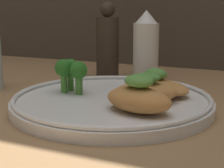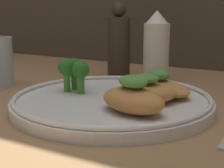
# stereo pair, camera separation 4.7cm
# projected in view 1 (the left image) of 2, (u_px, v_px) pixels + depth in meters

# --- Properties ---
(ground_plane) EXTENTS (1.80, 1.80, 0.01)m
(ground_plane) POSITION_uv_depth(u_px,v_px,m) (112.00, 111.00, 0.48)
(ground_plane) COLOR #936D47
(plate) EXTENTS (0.28, 0.28, 0.02)m
(plate) POSITION_uv_depth(u_px,v_px,m) (112.00, 101.00, 0.48)
(plate) COLOR white
(plate) RESTS_ON ground_plane
(grilled_meat_front) EXTENTS (0.10, 0.07, 0.05)m
(grilled_meat_front) POSITION_uv_depth(u_px,v_px,m) (139.00, 98.00, 0.41)
(grilled_meat_front) COLOR #BC7F42
(grilled_meat_front) RESTS_ON plate
(grilled_meat_middle) EXTENTS (0.10, 0.09, 0.04)m
(grilled_meat_middle) POSITION_uv_depth(u_px,v_px,m) (146.00, 91.00, 0.45)
(grilled_meat_middle) COLOR #BC7F42
(grilled_meat_middle) RESTS_ON plate
(grilled_meat_back) EXTENTS (0.13, 0.11, 0.04)m
(grilled_meat_back) POSITION_uv_depth(u_px,v_px,m) (156.00, 85.00, 0.50)
(grilled_meat_back) COLOR #BC7F42
(grilled_meat_back) RESTS_ON plate
(broccoli_bunch) EXTENTS (0.05, 0.04, 0.05)m
(broccoli_bunch) POSITION_uv_depth(u_px,v_px,m) (72.00, 70.00, 0.50)
(broccoli_bunch) COLOR #4C8E38
(broccoli_bunch) RESTS_ON plate
(sauce_bottle) EXTENTS (0.05, 0.05, 0.13)m
(sauce_bottle) POSITION_uv_depth(u_px,v_px,m) (146.00, 47.00, 0.65)
(sauce_bottle) COLOR white
(sauce_bottle) RESTS_ON ground_plane
(pepper_grinder) EXTENTS (0.04, 0.04, 0.15)m
(pepper_grinder) POSITION_uv_depth(u_px,v_px,m) (107.00, 44.00, 0.68)
(pepper_grinder) COLOR #382D23
(pepper_grinder) RESTS_ON ground_plane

